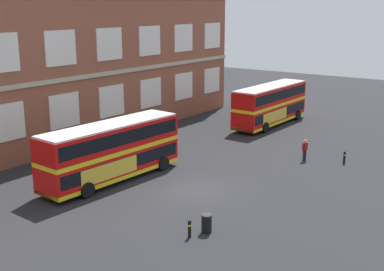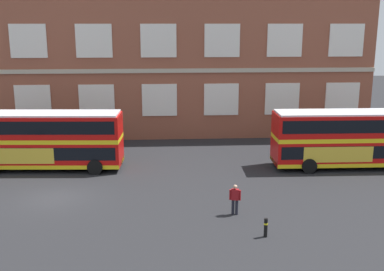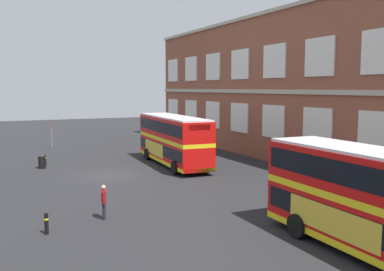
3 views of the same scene
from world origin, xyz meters
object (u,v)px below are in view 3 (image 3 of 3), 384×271
Objects in this scene: station_litter_bin at (42,162)px; safety_bollard_west at (45,160)px; double_decker_near at (173,139)px; double_decker_middle at (384,204)px; bus_stand_flag at (52,133)px; safety_bollard_east at (46,223)px; waiting_passenger at (104,200)px.

safety_bollard_west is (-1.04, 0.38, -0.03)m from station_litter_bin.
safety_bollard_west is at bearing 159.96° from station_litter_bin.
double_decker_middle is at bearing -2.37° from double_decker_near.
safety_bollard_west is (11.15, -2.03, -1.14)m from bus_stand_flag.
station_litter_bin reaches higher than safety_bollard_east.
bus_stand_flag is at bearing 171.91° from safety_bollard_east.
double_decker_middle reaches higher than safety_bollard_west.
waiting_passenger reaches higher than safety_bollard_west.
double_decker_middle is at bearing 40.19° from waiting_passenger.
safety_bollard_east is at bearing -41.27° from double_decker_near.
waiting_passenger is at bearing -35.98° from double_decker_near.
double_decker_near is at bearing 144.02° from waiting_passenger.
bus_stand_flag is 28.94m from safety_bollard_east.
waiting_passenger is at bearing 111.13° from safety_bollard_east.
safety_bollard_east is (13.39, -11.75, -1.66)m from double_decker_near.
waiting_passenger reaches higher than station_litter_bin.
bus_stand_flag reaches higher than station_litter_bin.
double_decker_near is 6.54× the size of waiting_passenger.
station_litter_bin is (-3.06, -10.08, -1.63)m from double_decker_near.
double_decker_near is 10.80× the size of station_litter_bin.
double_decker_near is at bearing 67.12° from safety_bollard_west.
waiting_passenger is (12.30, -8.93, -1.22)m from double_decker_near.
double_decker_near is at bearing 26.74° from bus_stand_flag.
station_litter_bin reaches higher than safety_bollard_west.
station_litter_bin is at bearing -20.04° from safety_bollard_west.
double_decker_near is at bearing 177.63° from double_decker_middle.
double_decker_middle is 12.50m from waiting_passenger.
waiting_passenger is 1.79× the size of safety_bollard_west.
station_litter_bin is (-24.86, -9.18, -1.63)m from double_decker_middle.
safety_bollard_east is (28.63, -4.07, -1.14)m from bus_stand_flag.
safety_bollard_east is at bearing -5.78° from station_litter_bin.
double_decker_near is 1.01× the size of double_decker_middle.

